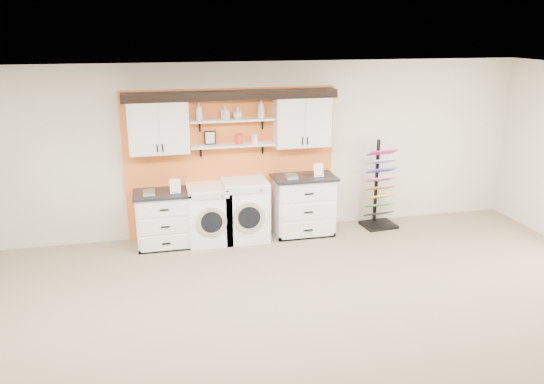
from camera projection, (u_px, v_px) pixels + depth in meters
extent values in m
plane|color=#7F6C55|center=(296.00, 375.00, 5.27)|extent=(10.00, 10.00, 0.00)
plane|color=white|center=(300.00, 91.00, 4.44)|extent=(10.00, 10.00, 0.00)
plane|color=beige|center=(231.00, 150.00, 8.58)|extent=(10.00, 0.00, 10.00)
cube|color=orange|center=(232.00, 163.00, 8.60)|extent=(3.40, 0.07, 2.40)
cube|color=white|center=(158.00, 126.00, 8.01)|extent=(0.90, 0.34, 0.84)
cube|color=white|center=(143.00, 129.00, 7.80)|extent=(0.42, 0.01, 0.78)
cube|color=white|center=(174.00, 127.00, 7.89)|extent=(0.42, 0.01, 0.78)
cube|color=white|center=(302.00, 120.00, 8.49)|extent=(0.90, 0.34, 0.84)
cube|color=white|center=(292.00, 123.00, 8.28)|extent=(0.42, 0.01, 0.78)
cube|color=white|center=(319.00, 122.00, 8.37)|extent=(0.42, 0.01, 0.78)
cube|color=white|center=(233.00, 145.00, 8.35)|extent=(1.32, 0.28, 0.03)
cube|color=white|center=(232.00, 120.00, 8.23)|extent=(1.32, 0.28, 0.03)
cube|color=black|center=(232.00, 94.00, 8.13)|extent=(3.30, 0.40, 0.10)
cube|color=black|center=(234.00, 99.00, 7.97)|extent=(3.30, 0.04, 0.04)
cube|color=black|center=(210.00, 138.00, 8.29)|extent=(0.18, 0.02, 0.22)
cube|color=beige|center=(210.00, 138.00, 8.28)|extent=(0.14, 0.01, 0.18)
cylinder|color=red|center=(239.00, 139.00, 8.35)|extent=(0.11, 0.11, 0.16)
cylinder|color=silver|center=(255.00, 139.00, 8.40)|extent=(0.10, 0.10, 0.14)
cube|color=white|center=(165.00, 220.00, 8.30)|extent=(0.85, 0.60, 0.85)
cube|color=black|center=(167.00, 249.00, 8.17)|extent=(0.85, 0.06, 0.07)
cube|color=black|center=(163.00, 193.00, 8.17)|extent=(0.90, 0.66, 0.04)
cube|color=white|center=(164.00, 210.00, 7.94)|extent=(0.77, 0.02, 0.24)
cube|color=white|center=(165.00, 227.00, 8.02)|extent=(0.77, 0.02, 0.24)
cube|color=white|center=(166.00, 243.00, 8.10)|extent=(0.77, 0.02, 0.24)
cube|color=white|center=(303.00, 206.00, 8.77)|extent=(0.96, 0.60, 0.96)
cube|color=black|center=(307.00, 237.00, 8.65)|extent=(0.96, 0.06, 0.07)
cube|color=black|center=(304.00, 177.00, 8.62)|extent=(1.02, 0.66, 0.04)
cube|color=white|center=(309.00, 194.00, 8.39)|extent=(0.87, 0.02, 0.27)
cube|color=white|center=(308.00, 212.00, 8.48)|extent=(0.87, 0.02, 0.27)
cube|color=white|center=(308.00, 230.00, 8.58)|extent=(0.87, 0.02, 0.27)
cube|color=white|center=(209.00, 214.00, 8.44)|extent=(0.67, 0.66, 0.93)
cube|color=silver|center=(211.00, 196.00, 8.01)|extent=(0.57, 0.02, 0.10)
cylinder|color=silver|center=(212.00, 222.00, 8.13)|extent=(0.47, 0.05, 0.47)
cylinder|color=black|center=(212.00, 222.00, 8.11)|extent=(0.33, 0.03, 0.33)
cube|color=white|center=(245.00, 209.00, 8.55)|extent=(0.71, 0.66, 0.99)
cube|color=silver|center=(248.00, 190.00, 8.12)|extent=(0.60, 0.02, 0.10)
cylinder|color=silver|center=(249.00, 217.00, 8.25)|extent=(0.50, 0.05, 0.50)
cylinder|color=black|center=(249.00, 218.00, 8.22)|extent=(0.35, 0.03, 0.35)
cube|color=black|center=(378.00, 225.00, 9.20)|extent=(0.58, 0.50, 0.05)
cube|color=black|center=(376.00, 181.00, 9.12)|extent=(0.05, 0.05, 1.46)
cube|color=black|center=(379.00, 214.00, 9.15)|extent=(0.47, 0.29, 0.13)
cube|color=#3C7F22|center=(379.00, 205.00, 9.11)|extent=(0.47, 0.29, 0.13)
cube|color=yellow|center=(380.00, 197.00, 9.06)|extent=(0.47, 0.29, 0.13)
cube|color=olive|center=(380.00, 188.00, 9.01)|extent=(0.47, 0.29, 0.13)
cube|color=#D75FB9|center=(381.00, 179.00, 8.97)|extent=(0.47, 0.29, 0.13)
cube|color=#4739CA|center=(381.00, 170.00, 8.92)|extent=(0.47, 0.29, 0.13)
cube|color=silver|center=(382.00, 161.00, 8.88)|extent=(0.47, 0.29, 0.13)
cube|color=#E31A7D|center=(382.00, 152.00, 8.83)|extent=(0.47, 0.29, 0.13)
imported|color=silver|center=(199.00, 111.00, 8.08)|extent=(0.15, 0.15, 0.27)
imported|color=silver|center=(225.00, 112.00, 8.17)|extent=(0.13, 0.13, 0.21)
imported|color=silver|center=(238.00, 113.00, 8.22)|extent=(0.20, 0.20, 0.18)
imported|color=silver|center=(261.00, 109.00, 8.28)|extent=(0.16, 0.16, 0.29)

